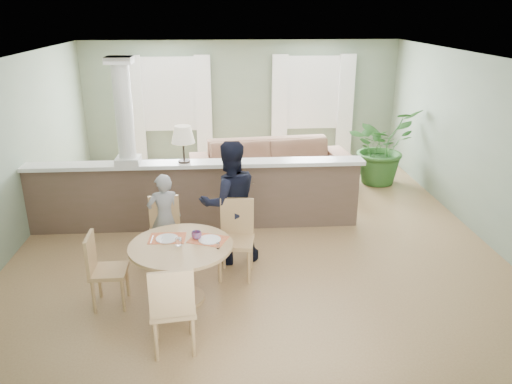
{
  "coord_description": "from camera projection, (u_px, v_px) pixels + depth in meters",
  "views": [
    {
      "loc": [
        -0.46,
        -7.24,
        3.36
      ],
      "look_at": [
        -0.02,
        -1.0,
        1.04
      ],
      "focal_mm": 35.0,
      "sensor_mm": 36.0,
      "label": 1
    }
  ],
  "objects": [
    {
      "name": "ground",
      "position": [
        253.0,
        231.0,
        7.97
      ],
      "size": [
        8.0,
        8.0,
        0.0
      ],
      "primitive_type": "plane",
      "color": "tan",
      "rests_on": "ground"
    },
    {
      "name": "room_shell",
      "position": [
        248.0,
        111.0,
        7.92
      ],
      "size": [
        7.02,
        8.02,
        2.71
      ],
      "color": "gray",
      "rests_on": "ground"
    },
    {
      "name": "pony_wall",
      "position": [
        190.0,
        187.0,
        7.84
      ],
      "size": [
        5.32,
        0.38,
        2.7
      ],
      "color": "brown",
      "rests_on": "ground"
    },
    {
      "name": "sofa",
      "position": [
        272.0,
        166.0,
        9.71
      ],
      "size": [
        3.25,
        1.54,
        0.92
      ],
      "primitive_type": "imported",
      "rotation": [
        0.0,
        0.0,
        0.1
      ],
      "color": "#845E48",
      "rests_on": "ground"
    },
    {
      "name": "houseplant",
      "position": [
        381.0,
        146.0,
        9.95
      ],
      "size": [
        1.78,
        1.73,
        1.5
      ],
      "primitive_type": "imported",
      "rotation": [
        0.0,
        0.0,
        0.6
      ],
      "color": "#2F6428",
      "rests_on": "ground"
    },
    {
      "name": "dining_table",
      "position": [
        182.0,
        256.0,
        5.91
      ],
      "size": [
        1.22,
        1.22,
        0.84
      ],
      "rotation": [
        0.0,
        0.0,
        -0.03
      ],
      "color": "tan",
      "rests_on": "ground"
    },
    {
      "name": "chair_far_boy",
      "position": [
        165.0,
        228.0,
        6.79
      ],
      "size": [
        0.47,
        0.47,
        0.96
      ],
      "rotation": [
        0.0,
        0.0,
        0.09
      ],
      "color": "tan",
      "rests_on": "ground"
    },
    {
      "name": "chair_far_man",
      "position": [
        236.0,
        234.0,
        6.53
      ],
      "size": [
        0.52,
        0.52,
        1.02
      ],
      "rotation": [
        0.0,
        0.0,
        -0.14
      ],
      "color": "tan",
      "rests_on": "ground"
    },
    {
      "name": "chair_near",
      "position": [
        172.0,
        305.0,
        4.98
      ],
      "size": [
        0.51,
        0.51,
        1.02
      ],
      "rotation": [
        0.0,
        0.0,
        3.26
      ],
      "color": "tan",
      "rests_on": "ground"
    },
    {
      "name": "chair_side",
      "position": [
        102.0,
        267.0,
        5.83
      ],
      "size": [
        0.42,
        0.42,
        0.92
      ],
      "rotation": [
        0.0,
        0.0,
        1.59
      ],
      "color": "tan",
      "rests_on": "ground"
    },
    {
      "name": "child_person",
      "position": [
        165.0,
        218.0,
        6.86
      ],
      "size": [
        0.51,
        0.39,
        1.27
      ],
      "primitive_type": "imported",
      "rotation": [
        0.0,
        0.0,
        3.34
      ],
      "color": "gray",
      "rests_on": "ground"
    },
    {
      "name": "man_person",
      "position": [
        230.0,
        202.0,
        6.79
      ],
      "size": [
        0.98,
        0.85,
        1.72
      ],
      "primitive_type": "imported",
      "rotation": [
        0.0,
        0.0,
        3.4
      ],
      "color": "black",
      "rests_on": "ground"
    }
  ]
}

